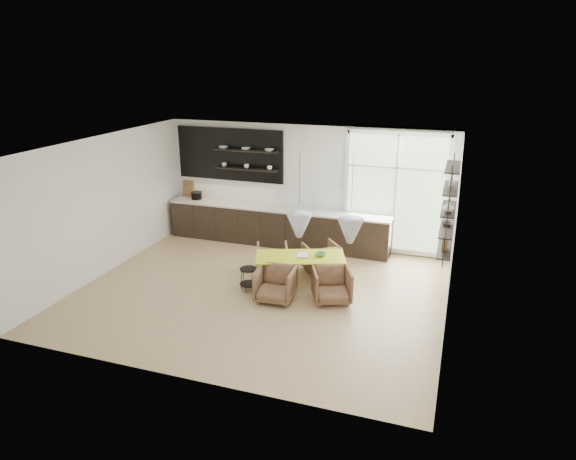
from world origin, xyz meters
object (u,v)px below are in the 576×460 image
at_px(armchair_front_right, 332,285).
at_px(wire_stool, 248,276).
at_px(armchair_back_left, 272,258).
at_px(armchair_front_left, 276,284).
at_px(armchair_back_right, 321,258).
at_px(dining_table, 300,258).

relative_size(armchair_front_right, wire_stool, 1.55).
relative_size(armchair_back_left, armchair_front_left, 0.92).
xyz_separation_m(armchair_back_right, armchair_front_left, (-0.47, -1.56, 0.01)).
bearing_deg(armchair_back_left, armchair_front_left, 90.83).
distance_m(armchair_back_left, armchair_front_right, 1.81).
relative_size(dining_table, armchair_front_left, 2.65).
bearing_deg(armchair_back_right, armchair_front_left, 34.58).
xyz_separation_m(dining_table, wire_stool, (-0.92, -0.51, -0.31)).
distance_m(dining_table, wire_stool, 1.09).
relative_size(armchair_back_right, armchair_front_right, 0.99).
height_order(armchair_front_left, armchair_front_right, armchair_front_left).
xyz_separation_m(armchair_back_right, armchair_front_right, (0.55, -1.26, 0.00)).
relative_size(armchair_back_right, wire_stool, 1.54).
bearing_deg(armchair_front_right, armchair_back_right, 90.03).
xyz_separation_m(dining_table, armchair_back_right, (0.21, 0.80, -0.28)).
bearing_deg(armchair_back_right, armchair_back_left, -21.23).
relative_size(armchair_front_left, wire_stool, 1.59).
distance_m(armchair_front_right, wire_stool, 1.68).
relative_size(armchair_back_left, wire_stool, 1.47).
relative_size(dining_table, armchair_front_right, 2.71).
bearing_deg(armchair_back_left, wire_stool, 60.12).
height_order(dining_table, wire_stool, dining_table).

